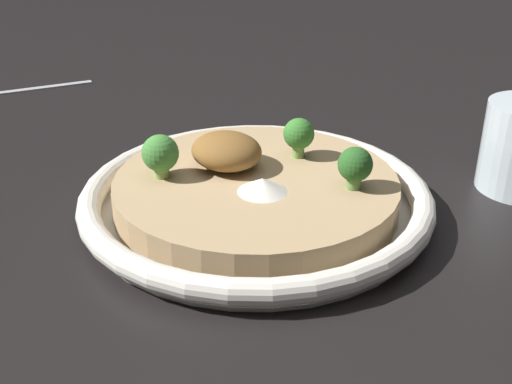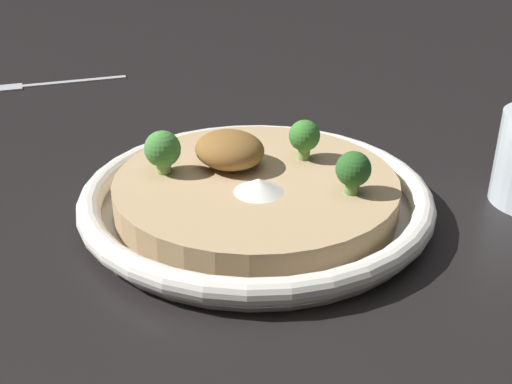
{
  "view_description": "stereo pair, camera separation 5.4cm",
  "coord_description": "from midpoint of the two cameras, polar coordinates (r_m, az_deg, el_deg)",
  "views": [
    {
      "loc": [
        0.32,
        -0.37,
        0.27
      ],
      "look_at": [
        0.0,
        0.0,
        0.02
      ],
      "focal_mm": 45.0,
      "sensor_mm": 36.0,
      "label": 1
    },
    {
      "loc": [
        0.36,
        -0.33,
        0.27
      ],
      "look_at": [
        0.0,
        0.0,
        0.02
      ],
      "focal_mm": 45.0,
      "sensor_mm": 36.0,
      "label": 2
    }
  ],
  "objects": [
    {
      "name": "broccoli_back_right",
      "position": [
        0.51,
        5.83,
        2.27
      ],
      "size": [
        0.03,
        0.03,
        0.04
      ],
      "color": "#668E47",
      "rests_on": "risotto_bowl"
    },
    {
      "name": "cheese_sprinkle",
      "position": [
        0.51,
        -2.45,
        0.54
      ],
      "size": [
        0.04,
        0.04,
        0.01
      ],
      "color": "white",
      "rests_on": "risotto_bowl"
    },
    {
      "name": "broccoli_left",
      "position": [
        0.54,
        -11.37,
        3.24
      ],
      "size": [
        0.03,
        0.03,
        0.04
      ],
      "color": "#84A856",
      "rests_on": "risotto_bowl"
    },
    {
      "name": "ground_plane",
      "position": [
        0.55,
        -2.82,
        -1.9
      ],
      "size": [
        6.0,
        6.0,
        0.0
      ],
      "primitive_type": "plane",
      "color": "black"
    },
    {
      "name": "crispy_onion_garnish",
      "position": [
        0.55,
        -5.76,
        3.47
      ],
      "size": [
        0.06,
        0.06,
        0.03
      ],
      "color": "brown",
      "rests_on": "risotto_bowl"
    },
    {
      "name": "broccoli_back",
      "position": [
        0.57,
        1.27,
        4.99
      ],
      "size": [
        0.03,
        0.03,
        0.04
      ],
      "color": "#759E4C",
      "rests_on": "risotto_bowl"
    },
    {
      "name": "risotto_bowl",
      "position": [
        0.54,
        -2.85,
        -0.42
      ],
      "size": [
        0.3,
        0.3,
        0.03
      ],
      "color": "silver",
      "rests_on": "ground_plane"
    }
  ]
}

